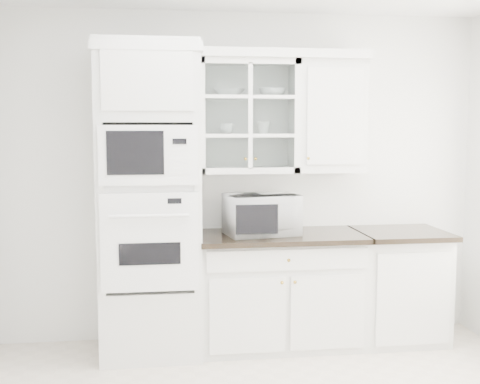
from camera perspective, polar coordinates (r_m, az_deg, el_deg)
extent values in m
cube|color=white|center=(5.02, 0.09, 1.42)|extent=(4.00, 0.02, 2.70)
cube|color=silver|center=(4.68, -8.53, -0.84)|extent=(0.76, 0.65, 2.40)
cube|color=white|center=(4.38, -8.55, -4.75)|extent=(0.70, 0.03, 0.72)
cube|color=black|center=(4.38, -8.54, -5.82)|extent=(0.44, 0.01, 0.16)
cube|color=white|center=(4.31, -8.68, 3.44)|extent=(0.70, 0.03, 0.43)
cube|color=black|center=(4.30, -9.89, 3.67)|extent=(0.40, 0.01, 0.31)
cube|color=silver|center=(4.94, 3.81, -9.40)|extent=(1.30, 0.60, 0.88)
cube|color=black|center=(4.81, 3.93, -4.22)|extent=(1.32, 0.67, 0.04)
cube|color=silver|center=(5.23, 14.75, -8.73)|extent=(0.70, 0.60, 0.88)
cube|color=black|center=(5.10, 15.04, -3.82)|extent=(0.72, 0.67, 0.04)
cube|color=silver|center=(4.85, 0.69, 7.17)|extent=(0.80, 0.33, 0.90)
cube|color=silver|center=(4.85, 0.69, 5.40)|extent=(0.74, 0.29, 0.02)
cube|color=silver|center=(4.86, 0.70, 8.94)|extent=(0.74, 0.29, 0.02)
cube|color=silver|center=(4.99, 8.44, 7.08)|extent=(0.55, 0.33, 0.90)
cube|color=silver|center=(4.85, -0.51, 12.92)|extent=(2.14, 0.38, 0.07)
imported|color=white|center=(4.76, 1.99, -2.11)|extent=(0.62, 0.54, 0.32)
imported|color=white|center=(4.86, -1.04, 9.42)|extent=(0.31, 0.31, 0.06)
imported|color=white|center=(4.89, 3.09, 9.42)|extent=(0.25, 0.25, 0.07)
imported|color=white|center=(4.83, -1.30, 6.00)|extent=(0.12, 0.12, 0.08)
imported|color=white|center=(4.86, 2.21, 6.11)|extent=(0.12, 0.12, 0.10)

